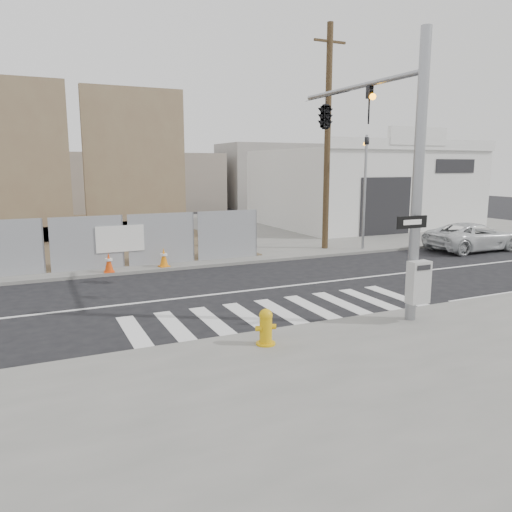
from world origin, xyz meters
name	(u,v)px	position (x,y,z in m)	size (l,w,h in m)	color
ground	(245,291)	(0.00, 0.00, 0.00)	(100.00, 100.00, 0.00)	black
sidewalk_far	(147,235)	(0.00, 14.00, 0.06)	(50.00, 20.00, 0.12)	slate
signal_pole	(352,136)	(2.49, -2.05, 4.78)	(0.96, 5.87, 7.00)	gray
far_signal_pole	(365,176)	(8.00, 4.60, 3.48)	(0.16, 0.20, 5.60)	gray
concrete_wall_left	(5,178)	(-7.00, 13.08, 3.38)	(6.00, 1.30, 8.00)	brown
concrete_wall_right	(136,176)	(-0.50, 14.08, 3.38)	(5.50, 1.30, 8.00)	brown
auto_shop	(361,187)	(14.00, 12.97, 2.54)	(12.00, 10.20, 5.95)	silver
utility_pole_right	(328,138)	(6.50, 5.50, 5.20)	(1.60, 0.28, 10.00)	#4A3B22
fire_hydrant	(266,327)	(-1.62, -4.91, 0.51)	(0.55, 0.55, 0.80)	#D19F0B
suv	(473,237)	(12.87, 2.63, 0.66)	(2.17, 4.72, 1.31)	silver
traffic_cone_c	(109,263)	(-3.57, 4.22, 0.47)	(0.40, 0.40, 0.72)	#D9420B
traffic_cone_d	(164,257)	(-1.49, 4.38, 0.47)	(0.43, 0.43, 0.72)	orange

